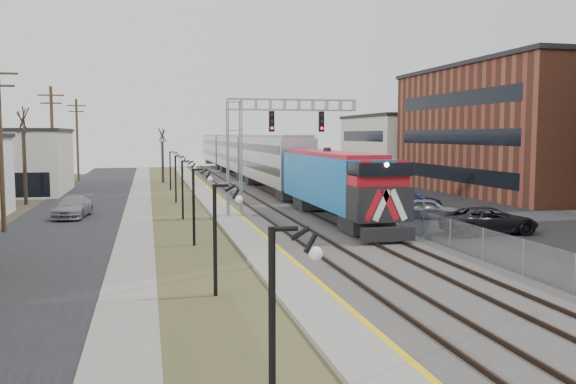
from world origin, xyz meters
name	(u,v)px	position (x,y,z in m)	size (l,w,h in m)	color
ground	(419,374)	(0.00, 0.00, 0.00)	(160.00, 160.00, 0.00)	#473D2D
street_west	(77,210)	(-11.50, 35.00, 0.02)	(7.00, 120.00, 0.04)	black
sidewalk	(138,208)	(-7.00, 35.00, 0.04)	(2.00, 120.00, 0.08)	gray
grass_median	(178,207)	(-4.00, 35.00, 0.03)	(4.00, 120.00, 0.06)	#464826
platform	(216,205)	(-1.00, 35.00, 0.12)	(2.00, 120.00, 0.24)	gray
ballast_bed	(278,204)	(4.00, 35.00, 0.10)	(8.00, 120.00, 0.20)	#595651
parking_lot	(415,201)	(16.00, 35.00, 0.02)	(16.00, 120.00, 0.04)	black
platform_edge	(227,203)	(-0.12, 35.00, 0.24)	(0.24, 120.00, 0.01)	gold
track_near	(253,202)	(2.00, 35.00, 0.28)	(1.58, 120.00, 0.15)	#2D2119
track_far	(296,201)	(5.50, 35.00, 0.28)	(1.58, 120.00, 0.15)	#2D2119
train	(247,158)	(5.50, 59.83, 2.92)	(3.00, 85.85, 5.33)	#1569B2
signal_gantry	(259,136)	(1.22, 27.99, 5.59)	(9.00, 1.07, 8.15)	gray
lampposts	(193,207)	(-4.00, 18.29, 2.00)	(0.14, 62.14, 4.00)	black
utility_poles	(0,147)	(-14.50, 25.00, 5.00)	(0.28, 80.28, 10.00)	#4C3823
fence	(327,194)	(8.20, 35.00, 0.80)	(0.04, 120.00, 1.60)	gray
bare_trees	(66,172)	(-12.66, 38.91, 2.70)	(12.30, 42.30, 5.95)	#382D23
car_lot_c	(489,221)	(12.77, 18.02, 0.77)	(2.57, 5.56, 1.55)	black
car_lot_d	(412,201)	(13.41, 29.88, 0.66)	(1.86, 4.58, 1.33)	#171F50
car_lot_e	(429,209)	(12.32, 24.71, 0.68)	(1.61, 4.01, 1.37)	gray
car_lot_f	(393,198)	(12.50, 31.43, 0.73)	(1.55, 4.45, 1.47)	#0D4214
car_street_b	(73,208)	(-11.32, 30.74, 0.72)	(2.01, 4.95, 1.44)	gray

